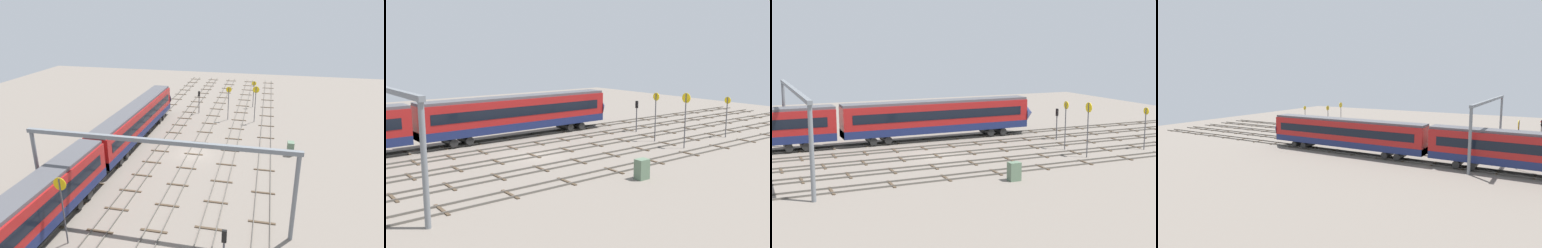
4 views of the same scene
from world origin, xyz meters
TOP-DOWN VIEW (x-y plane):
  - ground_plane at (0.00, 0.00)m, footprint 107.79×107.79m
  - track_near_foreground at (-0.00, -8.95)m, footprint 91.79×2.40m
  - track_second_near at (0.00, -4.48)m, footprint 91.79×2.40m
  - track_middle at (0.00, 0.00)m, footprint 91.79×2.40m
  - track_second_far at (0.00, 4.48)m, footprint 91.79×2.40m
  - track_with_train at (0.00, 8.95)m, footprint 91.79×2.40m
  - train at (-8.25, 8.95)m, footprint 50.40×3.24m
  - overhead_gantry at (-14.47, 0.17)m, footprint 0.40×23.50m
  - speed_sign_near_foreground at (-18.86, 6.33)m, footprint 0.14×1.07m
  - speed_sign_mid_trackside at (14.43, -6.97)m, footprint 0.14×1.05m
  - speed_sign_far_trackside at (22.86, -6.32)m, footprint 0.14×0.82m
  - speed_sign_distant_end at (14.58, -2.66)m, footprint 0.14×0.89m
  - signal_light_trackside_approach at (-20.71, -6.51)m, footprint 0.31×0.32m
  - signal_light_trackside_departure at (17.01, 2.70)m, footprint 0.31×0.32m
  - relay_cabinet at (2.73, -12.07)m, footprint 1.07×0.82m

SIDE VIEW (x-z plane):
  - ground_plane at x=0.00m, z-range 0.00..0.00m
  - track_second_far at x=0.00m, z-range -0.02..0.14m
  - track_with_train at x=0.00m, z-range -0.01..0.15m
  - track_middle at x=0.00m, z-range -0.01..0.15m
  - track_second_near at x=0.00m, z-range -0.01..0.15m
  - track_near_foreground at x=0.00m, z-range -0.01..0.15m
  - relay_cabinet at x=2.73m, z-range 0.00..1.67m
  - signal_light_trackside_departure at x=17.01m, z-range 0.64..4.58m
  - train at x=-8.25m, z-range 0.26..5.06m
  - signal_light_trackside_approach at x=-20.71m, z-range 0.72..5.39m
  - speed_sign_far_trackside at x=22.86m, z-range 0.65..5.50m
  - speed_sign_distant_end at x=14.58m, z-range 0.78..6.33m
  - speed_sign_mid_trackside at x=14.43m, z-range 0.96..6.85m
  - speed_sign_near_foreground at x=-18.86m, z-range 0.98..6.93m
  - overhead_gantry at x=-14.47m, z-range 2.30..10.20m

